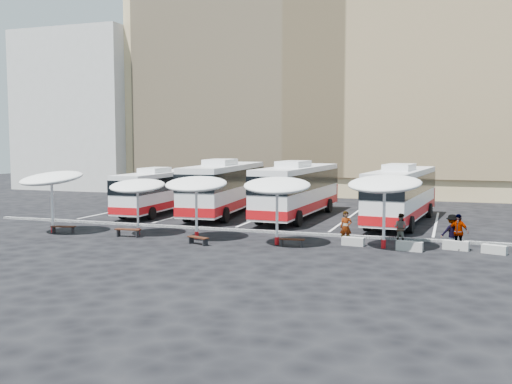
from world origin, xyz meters
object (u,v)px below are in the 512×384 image
(bus_3, at_px, (402,193))
(passenger_1, at_px, (401,228))
(sunshade_1, at_px, (137,186))
(passenger_3, at_px, (452,231))
(sunshade_2, at_px, (196,184))
(conc_bench_3, at_px, (494,249))
(bus_0, at_px, (161,190))
(wood_bench_3, at_px, (292,241))
(wood_bench_1, at_px, (128,231))
(passenger_0, at_px, (346,227))
(wood_bench_0, at_px, (63,228))
(wood_bench_2, at_px, (198,239))
(sunshade_4, at_px, (385,184))
(conc_bench_1, at_px, (410,246))
(bus_2, at_px, (298,188))
(sunshade_0, at_px, (52,179))
(conc_bench_0, at_px, (353,241))
(sunshade_3, at_px, (277,186))
(passenger_2, at_px, (458,232))
(bus_1, at_px, (225,186))
(conc_bench_2, at_px, (456,245))

(bus_3, bearing_deg, passenger_1, -79.79)
(sunshade_1, relative_size, passenger_3, 2.10)
(sunshade_2, distance_m, conc_bench_3, 15.77)
(bus_0, relative_size, sunshade_2, 2.76)
(wood_bench_3, bearing_deg, wood_bench_1, -179.28)
(passenger_1, bearing_deg, passenger_3, -177.52)
(conc_bench_3, distance_m, passenger_0, 7.37)
(wood_bench_0, height_order, wood_bench_3, wood_bench_0)
(wood_bench_2, bearing_deg, wood_bench_0, 175.05)
(sunshade_4, height_order, conc_bench_1, sunshade_4)
(wood_bench_3, height_order, passenger_1, passenger_1)
(sunshade_2, height_order, wood_bench_2, sunshade_2)
(bus_2, relative_size, conc_bench_3, 11.30)
(conc_bench_1, bearing_deg, sunshade_2, -179.13)
(sunshade_1, height_order, sunshade_2, sunshade_2)
(sunshade_0, bearing_deg, passenger_0, 7.06)
(bus_3, xyz_separation_m, sunshade_4, (-0.08, -9.66, 1.24))
(wood_bench_3, height_order, conc_bench_0, conc_bench_0)
(sunshade_0, distance_m, conc_bench_1, 20.82)
(sunshade_3, bearing_deg, wood_bench_1, -177.76)
(bus_2, xyz_separation_m, wood_bench_1, (-7.02, -11.33, -1.74))
(passenger_3, bearing_deg, passenger_1, -42.33)
(sunshade_3, relative_size, conc_bench_3, 3.61)
(sunshade_1, bearing_deg, wood_bench_1, -95.97)
(conc_bench_1, height_order, passenger_2, passenger_2)
(bus_2, distance_m, passenger_1, 11.39)
(bus_2, relative_size, passenger_0, 7.51)
(sunshade_1, distance_m, wood_bench_2, 5.71)
(passenger_1, relative_size, passenger_3, 0.91)
(sunshade_0, distance_m, wood_bench_2, 10.34)
(bus_1, bearing_deg, passenger_3, -33.57)
(wood_bench_2, bearing_deg, sunshade_0, 175.34)
(sunshade_2, distance_m, passenger_0, 8.56)
(wood_bench_2, height_order, conc_bench_1, conc_bench_1)
(passenger_0, height_order, passenger_1, passenger_0)
(bus_1, bearing_deg, conc_bench_2, -34.17)
(wood_bench_3, bearing_deg, bus_2, 103.31)
(conc_bench_1, bearing_deg, bus_3, 97.02)
(sunshade_4, xyz_separation_m, wood_bench_3, (-4.55, -1.08, -2.97))
(bus_1, relative_size, conc_bench_1, 10.38)
(conc_bench_0, distance_m, conc_bench_2, 5.11)
(wood_bench_3, relative_size, conc_bench_3, 1.18)
(wood_bench_0, distance_m, conc_bench_2, 22.13)
(bus_1, relative_size, passenger_3, 7.62)
(bus_3, xyz_separation_m, wood_bench_0, (-18.61, -11.03, -1.70))
(conc_bench_3, xyz_separation_m, passenger_0, (-7.32, 0.52, 0.65))
(bus_1, bearing_deg, passenger_0, -45.20)
(sunshade_1, bearing_deg, sunshade_2, -3.80)
(sunshade_0, height_order, sunshade_1, sunshade_0)
(sunshade_4, bearing_deg, passenger_3, 17.97)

